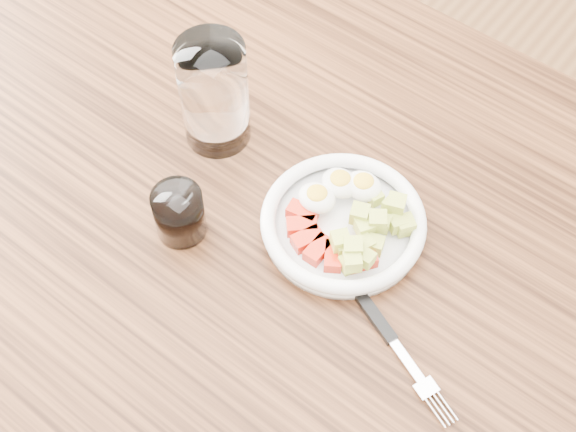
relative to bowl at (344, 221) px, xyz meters
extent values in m
cube|color=brown|center=(-0.69, 0.30, -0.42)|extent=(0.07, 0.07, 0.73)
cube|color=#593118|center=(-0.04, -0.05, -0.04)|extent=(1.50, 0.90, 0.04)
cylinder|color=white|center=(0.00, 0.00, -0.01)|extent=(0.19, 0.19, 0.01)
torus|color=white|center=(0.00, 0.00, 0.00)|extent=(0.20, 0.20, 0.02)
cube|color=red|center=(-0.05, -0.02, 0.00)|extent=(0.04, 0.03, 0.02)
cube|color=red|center=(-0.04, -0.04, 0.00)|extent=(0.04, 0.04, 0.02)
cube|color=red|center=(-0.02, -0.05, 0.00)|extent=(0.03, 0.04, 0.02)
cube|color=red|center=(0.00, -0.05, 0.00)|extent=(0.02, 0.04, 0.02)
cube|color=red|center=(0.02, -0.05, 0.00)|extent=(0.04, 0.04, 0.02)
cube|color=red|center=(0.03, -0.04, 0.00)|extent=(0.04, 0.04, 0.02)
cube|color=red|center=(0.05, -0.02, 0.00)|extent=(0.04, 0.04, 0.02)
ellipsoid|color=white|center=(-0.03, 0.04, 0.01)|extent=(0.05, 0.04, 0.03)
ellipsoid|color=yellow|center=(-0.03, 0.04, 0.02)|extent=(0.03, 0.03, 0.01)
ellipsoid|color=white|center=(-0.01, 0.05, 0.01)|extent=(0.05, 0.04, 0.03)
ellipsoid|color=yellow|center=(-0.01, 0.05, 0.02)|extent=(0.03, 0.03, 0.01)
ellipsoid|color=white|center=(-0.04, 0.00, 0.01)|extent=(0.05, 0.04, 0.03)
ellipsoid|color=yellow|center=(-0.04, 0.00, 0.02)|extent=(0.03, 0.03, 0.01)
cube|color=#C0C44B|center=(0.06, 0.04, 0.01)|extent=(0.03, 0.03, 0.02)
cube|color=#C0C44B|center=(0.05, -0.03, 0.02)|extent=(0.02, 0.02, 0.02)
cube|color=#C0C44B|center=(0.04, 0.02, 0.01)|extent=(0.02, 0.02, 0.02)
cube|color=#C0C44B|center=(0.04, 0.04, 0.01)|extent=(0.02, 0.02, 0.02)
cube|color=#C0C44B|center=(0.04, -0.02, 0.01)|extent=(0.03, 0.03, 0.02)
cube|color=#C0C44B|center=(0.04, 0.01, 0.02)|extent=(0.03, 0.03, 0.02)
cube|color=#C0C44B|center=(0.05, 0.03, 0.01)|extent=(0.03, 0.03, 0.02)
cube|color=#C0C44B|center=(0.05, -0.01, 0.01)|extent=(0.02, 0.02, 0.02)
cube|color=#C0C44B|center=(0.01, 0.05, 0.01)|extent=(0.02, 0.02, 0.02)
cube|color=#C0C44B|center=(0.02, 0.01, 0.02)|extent=(0.03, 0.03, 0.02)
cube|color=#C0C44B|center=(0.04, 0.04, 0.02)|extent=(0.03, 0.03, 0.02)
cube|color=#C0C44B|center=(0.03, 0.00, 0.01)|extent=(0.03, 0.03, 0.02)
cube|color=#C0C44B|center=(0.04, -0.05, 0.01)|extent=(0.03, 0.03, 0.02)
cube|color=#C0C44B|center=(0.05, -0.05, 0.02)|extent=(0.03, 0.03, 0.02)
cube|color=#C0C44B|center=(0.02, -0.04, 0.01)|extent=(0.02, 0.02, 0.02)
cube|color=#C0C44B|center=(0.04, -0.04, 0.02)|extent=(0.03, 0.03, 0.02)
cube|color=#C0C44B|center=(0.02, -0.03, 0.02)|extent=(0.03, 0.03, 0.02)
cube|color=black|center=(0.08, -0.07, -0.01)|extent=(0.10, 0.05, 0.01)
cube|color=silver|center=(0.16, -0.10, -0.01)|extent=(0.06, 0.03, 0.00)
cube|color=silver|center=(0.19, -0.11, -0.01)|extent=(0.03, 0.03, 0.00)
cylinder|color=silver|center=(0.21, -0.13, -0.01)|extent=(0.03, 0.02, 0.00)
cylinder|color=silver|center=(0.21, -0.13, -0.01)|extent=(0.03, 0.02, 0.00)
cylinder|color=silver|center=(0.22, -0.12, -0.01)|extent=(0.03, 0.02, 0.00)
cylinder|color=silver|center=(0.22, -0.12, -0.01)|extent=(0.03, 0.02, 0.00)
cylinder|color=white|center=(-0.22, 0.02, 0.06)|extent=(0.09, 0.09, 0.15)
cylinder|color=white|center=(-0.16, -0.12, 0.02)|extent=(0.06, 0.06, 0.07)
cylinder|color=black|center=(-0.16, -0.12, 0.01)|extent=(0.05, 0.05, 0.06)
camera|label=1|loc=(0.27, -0.45, 0.81)|focal=50.00mm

